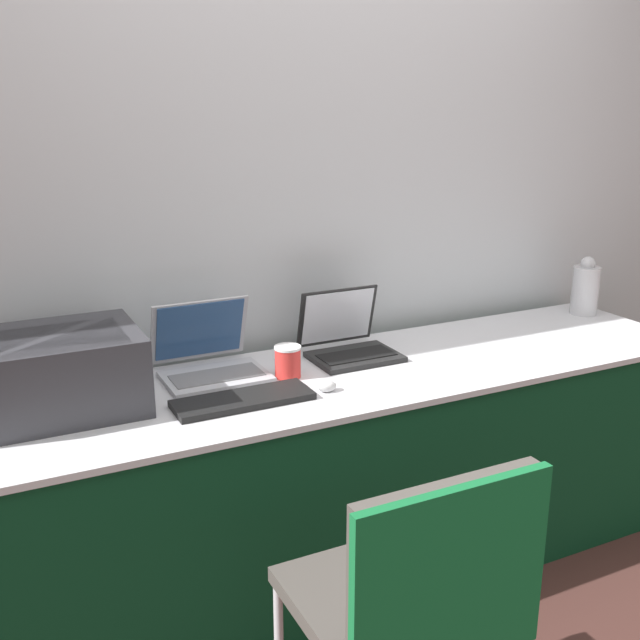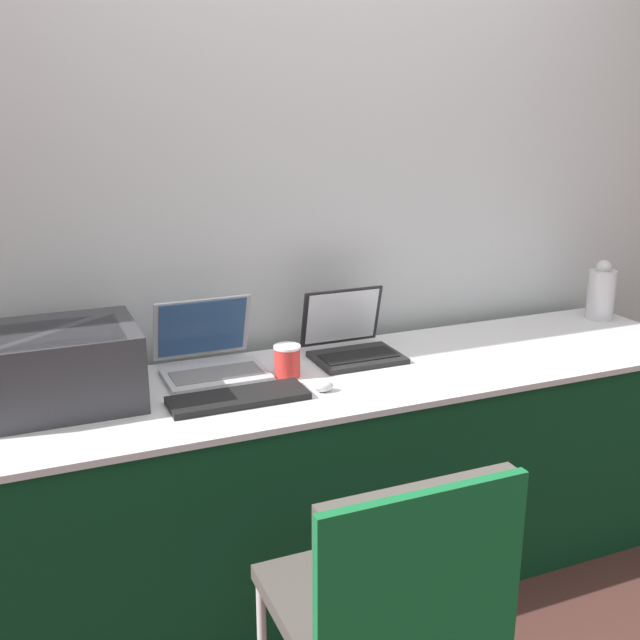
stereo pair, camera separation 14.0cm
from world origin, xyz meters
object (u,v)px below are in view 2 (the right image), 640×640
(printer, at_px, (54,364))
(chair, at_px, (393,596))
(external_keyboard, at_px, (238,398))
(mouse, at_px, (324,387))
(coffee_cup, at_px, (287,361))
(laptop_right, at_px, (351,342))
(metal_pitcher, at_px, (601,292))
(laptop_left, at_px, (211,357))

(printer, bearing_deg, chair, -58.09)
(external_keyboard, distance_m, mouse, 0.26)
(printer, relative_size, coffee_cup, 4.58)
(laptop_right, relative_size, chair, 0.34)
(printer, xyz_separation_m, laptop_right, (0.98, 0.05, -0.07))
(printer, relative_size, laptop_right, 1.61)
(coffee_cup, xyz_separation_m, chair, (-0.10, -0.92, -0.22))
(printer, bearing_deg, external_keyboard, -20.56)
(laptop_right, relative_size, external_keyboard, 0.72)
(coffee_cup, bearing_deg, chair, -96.22)
(metal_pitcher, height_order, chair, metal_pitcher)
(external_keyboard, bearing_deg, chair, -82.24)
(coffee_cup, bearing_deg, laptop_left, 148.74)
(laptop_right, height_order, chair, laptop_right)
(laptop_left, distance_m, coffee_cup, 0.25)
(external_keyboard, height_order, coffee_cup, coffee_cup)
(printer, distance_m, external_keyboard, 0.54)
(printer, height_order, external_keyboard, printer)
(chair, bearing_deg, mouse, 78.21)
(printer, xyz_separation_m, mouse, (0.76, -0.21, -0.11))
(laptop_right, height_order, coffee_cup, laptop_right)
(laptop_right, bearing_deg, coffee_cup, -159.88)
(metal_pitcher, bearing_deg, laptop_right, -178.48)
(laptop_right, xyz_separation_m, external_keyboard, (-0.48, -0.24, -0.04))
(laptop_left, relative_size, laptop_right, 1.10)
(coffee_cup, height_order, metal_pitcher, metal_pitcher)
(laptop_right, xyz_separation_m, chair, (-0.38, -1.02, -0.22))
(laptop_right, distance_m, coffee_cup, 0.29)
(external_keyboard, distance_m, coffee_cup, 0.25)
(printer, bearing_deg, coffee_cup, -3.82)
(external_keyboard, bearing_deg, mouse, -6.34)
(laptop_left, distance_m, metal_pitcher, 1.62)
(printer, relative_size, chair, 0.54)
(metal_pitcher, distance_m, chair, 1.85)
(printer, xyz_separation_m, metal_pitcher, (2.10, 0.08, -0.01))
(coffee_cup, xyz_separation_m, metal_pitcher, (1.40, 0.13, 0.06))
(laptop_left, height_order, mouse, laptop_left)
(laptop_right, xyz_separation_m, metal_pitcher, (1.13, 0.03, 0.06))
(mouse, xyz_separation_m, metal_pitcher, (1.35, 0.30, 0.09))
(laptop_left, height_order, coffee_cup, laptop_left)
(laptop_left, height_order, external_keyboard, laptop_left)
(external_keyboard, height_order, metal_pitcher, metal_pitcher)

